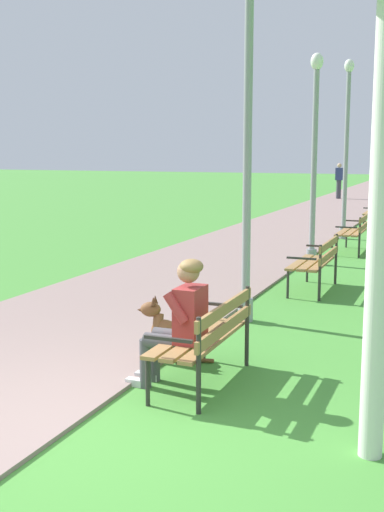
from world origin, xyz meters
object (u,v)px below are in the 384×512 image
object	(u,v)px
park_bench_mid	(317,260)
person_seated_on_near_bench	(180,318)
park_bench_furthest	(378,210)
lamp_post_far	(346,148)
park_bench_far	(356,229)
lamp_post_near	(248,143)
pedestrian_distant	(339,181)
dog_brown	(173,338)
park_bench_near	(207,333)
lamp_post_mid	(314,157)

from	to	relation	value
park_bench_mid	person_seated_on_near_bench	world-z (taller)	person_seated_on_near_bench
park_bench_furthest	lamp_post_far	distance (m)	3.32
park_bench_far	lamp_post_near	distance (m)	6.83
park_bench_furthest	person_seated_on_near_bench	bearing A→B (deg)	-90.87
person_seated_on_near_bench	pedestrian_distant	world-z (taller)	pedestrian_distant
park_bench_furthest	person_seated_on_near_bench	size ratio (longest dim) A/B	1.20
park_bench_far	lamp_post_far	distance (m)	2.91
park_bench_furthest	dog_brown	size ratio (longest dim) A/B	1.82
dog_brown	pedestrian_distant	world-z (taller)	pedestrian_distant
park_bench_mid	park_bench_furthest	size ratio (longest dim) A/B	1.00
park_bench_far	dog_brown	size ratio (longest dim) A/B	1.82
park_bench_near	park_bench_far	size ratio (longest dim) A/B	1.00
park_bench_far	park_bench_near	bearing A→B (deg)	-90.57
park_bench_near	pedestrian_distant	size ratio (longest dim) A/B	0.91
lamp_post_near	pedestrian_distant	size ratio (longest dim) A/B	2.73
park_bench_furthest	pedestrian_distant	bearing A→B (deg)	105.14
person_seated_on_near_bench	lamp_post_far	distance (m)	11.53
park_bench_mid	lamp_post_far	xyz separation A→B (m)	(-0.64, 6.57, 1.78)
park_bench_near	dog_brown	xyz separation A→B (m)	(-0.60, 0.53, -0.25)
dog_brown	lamp_post_near	distance (m)	2.82
park_bench_near	lamp_post_mid	xyz separation A→B (m)	(-0.49, 7.16, 1.59)
person_seated_on_near_bench	lamp_post_far	size ratio (longest dim) A/B	0.28
park_bench_near	pedestrian_distant	bearing A→B (deg)	96.78
park_bench_near	pedestrian_distant	xyz separation A→B (m)	(-2.97, 24.97, 0.33)
lamp_post_mid	dog_brown	bearing A→B (deg)	-90.89
park_bench_far	lamp_post_near	bearing A→B (deg)	-94.10
lamp_post_mid	pedestrian_distant	bearing A→B (deg)	97.91
dog_brown	lamp_post_far	size ratio (longest dim) A/B	0.19
park_bench_far	pedestrian_distant	distance (m)	16.26
park_bench_furthest	dog_brown	xyz separation A→B (m)	(-0.60, -13.44, -0.25)
lamp_post_near	lamp_post_mid	distance (m)	4.72
person_seated_on_near_bench	park_bench_furthest	bearing A→B (deg)	89.13
park_bench_furthest	lamp_post_far	world-z (taller)	lamp_post_far
park_bench_mid	pedestrian_distant	distance (m)	20.55
park_bench_mid	dog_brown	xyz separation A→B (m)	(-0.71, -4.13, -0.25)
lamp_post_far	dog_brown	bearing A→B (deg)	-90.37
park_bench_near	lamp_post_near	world-z (taller)	lamp_post_near
park_bench_furthest	lamp_post_mid	world-z (taller)	lamp_post_mid
park_bench_far	park_bench_furthest	xyz separation A→B (m)	(-0.08, 4.97, 0.00)
park_bench_mid	park_bench_furthest	world-z (taller)	same
park_bench_furthest	pedestrian_distant	xyz separation A→B (m)	(-2.97, 11.00, 0.33)
pedestrian_distant	lamp_post_near	bearing A→B (deg)	-83.45
person_seated_on_near_bench	lamp_post_near	size ratio (longest dim) A/B	0.28
park_bench_near	person_seated_on_near_bench	world-z (taller)	person_seated_on_near_bench
park_bench_mid	person_seated_on_near_bench	bearing A→B (deg)	-93.77
lamp_post_mid	lamp_post_far	size ratio (longest dim) A/B	0.91
dog_brown	lamp_post_mid	distance (m)	6.88
lamp_post_mid	lamp_post_far	world-z (taller)	lamp_post_far
dog_brown	lamp_post_mid	bearing A→B (deg)	89.11
park_bench_far	lamp_post_mid	size ratio (longest dim) A/B	0.37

